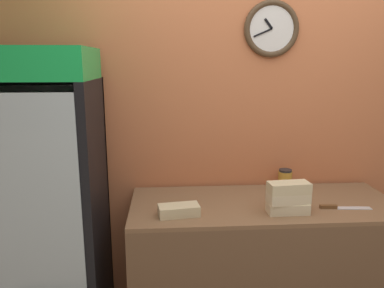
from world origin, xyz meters
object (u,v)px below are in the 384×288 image
beverage_cooler (39,184)px  sandwich_flat_left (179,210)px  chefs_knife (338,207)px  sandwich_stack_bottom (288,208)px  condiment_jar (285,179)px  sandwich_stack_middle (288,198)px  sandwich_stack_top (289,188)px

beverage_cooler → sandwich_flat_left: 0.90m
chefs_knife → sandwich_stack_bottom: bearing=-172.0°
chefs_knife → condiment_jar: bearing=117.5°
sandwich_stack_bottom → sandwich_flat_left: 0.64m
sandwich_flat_left → beverage_cooler: bearing=164.2°
sandwich_stack_bottom → chefs_knife: size_ratio=0.77×
sandwich_stack_bottom → sandwich_stack_middle: 0.06m
sandwich_flat_left → chefs_knife: bearing=2.2°
sandwich_stack_middle → condiment_jar: size_ratio=1.87×
condiment_jar → sandwich_stack_bottom: bearing=-105.5°
beverage_cooler → chefs_knife: beverage_cooler is taller
beverage_cooler → condiment_jar: 1.64m
sandwich_stack_bottom → sandwich_stack_top: (0.00, 0.00, 0.13)m
sandwich_stack_bottom → sandwich_flat_left: bearing=179.2°
chefs_knife → condiment_jar: 0.45m
beverage_cooler → sandwich_stack_middle: (1.50, -0.25, -0.03)m
sandwich_flat_left → chefs_knife: size_ratio=0.79×
chefs_knife → sandwich_stack_middle: bearing=-172.0°
sandwich_flat_left → condiment_jar: (0.76, 0.43, 0.03)m
sandwich_stack_top → chefs_knife: size_ratio=0.80×
beverage_cooler → sandwich_stack_bottom: bearing=-9.6°
sandwich_stack_top → condiment_jar: bearing=74.5°
beverage_cooler → sandwich_flat_left: (0.86, -0.24, -0.09)m
beverage_cooler → sandwich_stack_top: beverage_cooler is taller
sandwich_stack_middle → sandwich_stack_top: bearing=0.0°
sandwich_stack_bottom → sandwich_stack_top: size_ratio=0.97×
beverage_cooler → chefs_knife: bearing=-6.5°
beverage_cooler → sandwich_stack_middle: 1.52m
sandwich_stack_middle → chefs_knife: bearing=8.0°
sandwich_flat_left → chefs_knife: (0.97, 0.04, -0.02)m
sandwich_stack_middle → condiment_jar: (0.12, 0.44, -0.03)m
sandwich_stack_middle → sandwich_stack_bottom: bearing=0.0°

